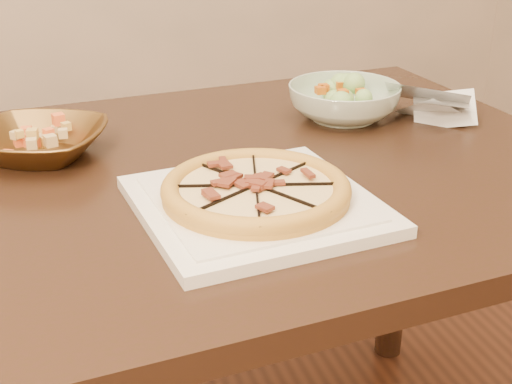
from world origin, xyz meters
TOP-DOWN VIEW (x-y plane):
  - dining_table at (0.06, 0.07)m, footprint 1.48×1.03m
  - plate at (0.14, -0.10)m, footprint 0.36×0.36m
  - pizza at (0.14, -0.10)m, footprint 0.27×0.27m
  - bronze_bowl at (-0.15, 0.21)m, footprint 0.29×0.29m
  - mixed_dish at (-0.15, 0.21)m, footprint 0.11×0.10m
  - salad_bowl at (0.43, 0.25)m, footprint 0.26×0.26m
  - salad at (0.43, 0.25)m, footprint 0.09×0.12m
  - cling_film at (0.60, 0.19)m, footprint 0.20×0.18m

SIDE VIEW (x-z plane):
  - dining_table at x=0.06m, z-range 0.27..1.02m
  - plate at x=0.14m, z-range 0.75..0.77m
  - cling_film at x=0.60m, z-range 0.75..0.80m
  - bronze_bowl at x=-0.15m, z-range 0.75..0.80m
  - pizza at x=0.14m, z-range 0.77..0.80m
  - salad_bowl at x=0.43m, z-range 0.75..0.82m
  - mixed_dish at x=-0.15m, z-range 0.80..0.83m
  - salad at x=0.43m, z-range 0.82..0.85m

